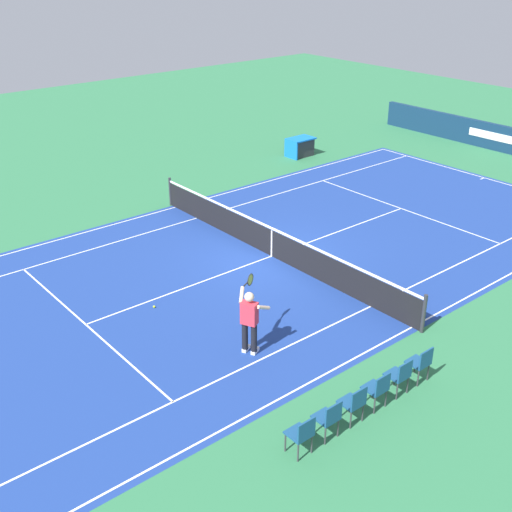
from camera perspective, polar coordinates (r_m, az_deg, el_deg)
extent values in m
plane|color=#2D7247|center=(20.52, 1.39, -0.01)|extent=(60.00, 60.00, 0.00)
cube|color=navy|center=(20.52, 1.39, -0.01)|extent=(24.20, 11.40, 0.00)
cube|color=white|center=(29.21, 19.41, 6.49)|extent=(0.05, 11.00, 0.01)
cube|color=white|center=(24.58, -7.08, 4.28)|extent=(23.80, 0.05, 0.01)
cube|color=white|center=(17.28, 13.52, -6.09)|extent=(23.80, 0.05, 0.01)
cube|color=white|center=(23.50, -5.21, 3.34)|extent=(23.80, 0.05, 0.01)
cube|color=white|center=(18.00, 10.04, -4.36)|extent=(23.80, 0.05, 0.01)
cube|color=white|center=(17.49, -14.71, -5.83)|extent=(0.05, 8.22, 0.01)
cube|color=white|center=(24.87, 12.62, 4.10)|extent=(0.05, 8.22, 0.01)
cube|color=white|center=(20.52, 1.39, 0.00)|extent=(12.80, 0.05, 0.01)
cube|color=white|center=(29.09, 19.25, 6.44)|extent=(0.30, 0.05, 0.01)
cylinder|color=#2D2D33|center=(24.63, -7.53, 5.63)|extent=(0.10, 0.10, 1.08)
cylinder|color=#2D2D33|center=(16.87, 14.51, -4.93)|extent=(0.10, 0.10, 1.08)
cube|color=black|center=(20.34, 1.41, 1.11)|extent=(0.02, 11.60, 0.88)
cube|color=white|center=(20.13, 1.42, 2.43)|extent=(0.04, 11.60, 0.06)
cube|color=white|center=(20.34, 1.41, 1.11)|extent=(0.04, 0.06, 0.88)
cube|color=white|center=(33.12, 20.55, 9.70)|extent=(0.01, 3.24, 0.36)
cylinder|color=black|center=(15.56, -0.18, -7.19)|extent=(0.15, 0.15, 0.74)
cube|color=white|center=(15.83, -0.08, -8.31)|extent=(0.30, 0.22, 0.09)
cylinder|color=black|center=(15.65, -0.98, -6.99)|extent=(0.15, 0.15, 0.74)
cube|color=white|center=(15.92, -0.87, -8.11)|extent=(0.30, 0.22, 0.09)
cube|color=#E03342|center=(15.26, -0.59, -5.04)|extent=(0.38, 0.45, 0.56)
sphere|color=beige|center=(15.05, -0.60, -3.61)|extent=(0.23, 0.23, 0.23)
cylinder|color=beige|center=(15.23, 0.65, -4.54)|extent=(0.42, 0.14, 0.26)
cylinder|color=beige|center=(15.34, -1.26, -3.45)|extent=(0.36, 0.36, 0.30)
cylinder|color=#232326|center=(15.56, -0.96, -2.54)|extent=(0.27, 0.15, 0.04)
torus|color=#232326|center=(15.79, -0.50, -2.09)|extent=(0.29, 0.16, 0.31)
cylinder|color=#C6D84C|center=(15.79, -0.50, -2.09)|extent=(0.25, 0.12, 0.27)
sphere|color=#CCE01E|center=(17.86, -8.93, -4.42)|extent=(0.07, 0.07, 0.07)
cylinder|color=#38383D|center=(15.24, 12.95, -9.78)|extent=(0.04, 0.04, 0.44)
cylinder|color=#38383D|center=(15.49, 13.79, -9.25)|extent=(0.04, 0.04, 0.44)
cylinder|color=#38383D|center=(15.08, 14.04, -10.35)|extent=(0.04, 0.04, 0.44)
cylinder|color=#38383D|center=(15.33, 14.86, -9.80)|extent=(0.04, 0.04, 0.44)
cube|color=navy|center=(15.15, 14.01, -9.05)|extent=(0.44, 0.44, 0.04)
cube|color=navy|center=(14.94, 14.71, -8.67)|extent=(0.44, 0.04, 0.40)
cylinder|color=#38383D|center=(14.76, 11.17, -10.90)|extent=(0.04, 0.04, 0.44)
cylinder|color=#38383D|center=(15.00, 12.07, -10.34)|extent=(0.04, 0.04, 0.44)
cylinder|color=#38383D|center=(14.59, 12.27, -11.51)|extent=(0.04, 0.04, 0.44)
cylinder|color=#38383D|center=(14.83, 13.16, -10.93)|extent=(0.04, 0.04, 0.44)
cube|color=navy|center=(14.65, 12.25, -10.16)|extent=(0.44, 0.44, 0.04)
cube|color=navy|center=(14.43, 12.96, -9.79)|extent=(0.44, 0.04, 0.40)
cylinder|color=#38383D|center=(14.30, 9.25, -12.09)|extent=(0.04, 0.04, 0.44)
cylinder|color=#38383D|center=(14.52, 10.22, -11.49)|extent=(0.04, 0.04, 0.44)
cylinder|color=#38383D|center=(14.12, 10.36, -12.74)|extent=(0.04, 0.04, 0.44)
cylinder|color=#38383D|center=(14.35, 11.32, -12.12)|extent=(0.04, 0.04, 0.44)
cube|color=navy|center=(14.18, 10.36, -11.34)|extent=(0.44, 0.44, 0.04)
cube|color=navy|center=(13.95, 11.07, -10.98)|extent=(0.44, 0.04, 0.40)
cylinder|color=#38383D|center=(13.86, 7.19, -13.33)|extent=(0.04, 0.04, 0.44)
cylinder|color=#38383D|center=(14.07, 8.23, -12.71)|extent=(0.04, 0.04, 0.44)
cylinder|color=#38383D|center=(13.68, 8.31, -14.03)|extent=(0.04, 0.04, 0.44)
cylinder|color=#38383D|center=(13.89, 9.34, -13.38)|extent=(0.04, 0.04, 0.44)
cube|color=navy|center=(13.72, 8.33, -12.58)|extent=(0.44, 0.44, 0.04)
cube|color=navy|center=(13.49, 9.03, -12.23)|extent=(0.44, 0.04, 0.40)
cylinder|color=#38383D|center=(13.44, 4.97, -14.64)|extent=(0.04, 0.04, 0.44)
cylinder|color=#38383D|center=(13.65, 6.09, -13.99)|extent=(0.04, 0.04, 0.44)
cylinder|color=#38383D|center=(13.26, 6.10, -15.39)|extent=(0.04, 0.04, 0.44)
cylinder|color=#38383D|center=(13.46, 7.21, -14.71)|extent=(0.04, 0.04, 0.44)
cube|color=navy|center=(13.30, 6.14, -13.89)|extent=(0.44, 0.44, 0.04)
cube|color=navy|center=(13.05, 6.83, -13.56)|extent=(0.44, 0.04, 0.40)
cylinder|color=#38383D|center=(13.06, 2.59, -16.01)|extent=(0.04, 0.04, 0.44)
cylinder|color=#38383D|center=(13.24, 3.79, -15.33)|extent=(0.04, 0.04, 0.44)
cylinder|color=#38383D|center=(12.86, 3.71, -16.81)|extent=(0.04, 0.04, 0.44)
cylinder|color=#38383D|center=(13.05, 4.91, -16.10)|extent=(0.04, 0.04, 0.44)
cube|color=navy|center=(12.90, 3.78, -15.26)|extent=(0.44, 0.44, 0.04)
cube|color=navy|center=(12.64, 4.45, -14.95)|extent=(0.44, 0.04, 0.40)
cube|color=#2D2D33|center=(30.53, 3.93, 9.47)|extent=(1.10, 0.70, 0.80)
cube|color=blue|center=(30.42, 3.96, 10.23)|extent=(1.24, 0.84, 0.06)
cube|color=blue|center=(30.13, 3.10, 9.32)|extent=(0.06, 0.84, 0.84)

